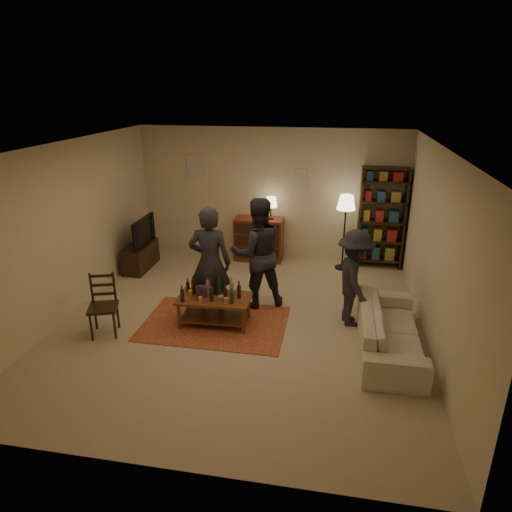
% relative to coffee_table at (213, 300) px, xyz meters
% --- Properties ---
extents(floor, '(6.00, 6.00, 0.00)m').
position_rel_coffee_table_xyz_m(floor, '(0.40, 0.14, -0.40)').
color(floor, '#C6B793').
rests_on(floor, ground).
extents(room_shell, '(6.00, 6.00, 6.00)m').
position_rel_coffee_table_xyz_m(room_shell, '(-0.25, 3.12, 1.41)').
color(room_shell, beige).
rests_on(room_shell, ground).
extents(rug, '(2.20, 1.50, 0.01)m').
position_rel_coffee_table_xyz_m(rug, '(0.01, -0.00, -0.40)').
color(rug, maroon).
rests_on(rug, ground).
extents(coffee_table, '(1.12, 0.64, 0.79)m').
position_rel_coffee_table_xyz_m(coffee_table, '(0.00, 0.00, 0.00)').
color(coffee_table, brown).
rests_on(coffee_table, ground).
extents(dining_chair, '(0.51, 0.51, 0.94)m').
position_rel_coffee_table_xyz_m(dining_chair, '(-1.52, -0.54, 0.09)').
color(dining_chair, black).
rests_on(dining_chair, ground).
extents(tv_stand, '(0.40, 1.00, 1.06)m').
position_rel_coffee_table_xyz_m(tv_stand, '(-2.05, 1.94, -0.02)').
color(tv_stand, black).
rests_on(tv_stand, ground).
extents(dresser, '(1.00, 0.50, 1.36)m').
position_rel_coffee_table_xyz_m(dresser, '(0.21, 2.85, 0.07)').
color(dresser, brown).
rests_on(dresser, ground).
extents(bookshelf, '(0.90, 0.34, 2.02)m').
position_rel_coffee_table_xyz_m(bookshelf, '(2.64, 2.92, 0.63)').
color(bookshelf, black).
rests_on(bookshelf, ground).
extents(floor_lamp, '(0.36, 0.36, 1.51)m').
position_rel_coffee_table_xyz_m(floor_lamp, '(1.94, 2.66, 0.86)').
color(floor_lamp, black).
rests_on(floor_lamp, ground).
extents(sofa, '(0.81, 2.08, 0.61)m').
position_rel_coffee_table_xyz_m(sofa, '(2.60, -0.26, -0.10)').
color(sofa, beige).
rests_on(sofa, ground).
extents(person_left, '(0.67, 0.45, 1.81)m').
position_rel_coffee_table_xyz_m(person_left, '(-0.11, 0.26, 0.50)').
color(person_left, '#24242B').
rests_on(person_left, ground).
extents(person_right, '(1.10, 1.00, 1.84)m').
position_rel_coffee_table_xyz_m(person_right, '(0.54, 0.78, 0.52)').
color(person_right, '#25252D').
rests_on(person_right, ground).
extents(person_by_sofa, '(0.78, 1.08, 1.51)m').
position_rel_coffee_table_xyz_m(person_by_sofa, '(2.09, 0.41, 0.35)').
color(person_by_sofa, '#23232A').
rests_on(person_by_sofa, ground).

